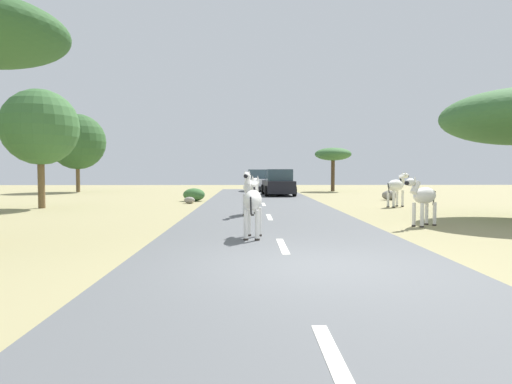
{
  "coord_description": "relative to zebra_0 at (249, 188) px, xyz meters",
  "views": [
    {
      "loc": [
        -1.08,
        -7.63,
        1.7
      ],
      "look_at": [
        -0.77,
        10.35,
        0.83
      ],
      "focal_mm": 31.22,
      "sensor_mm": 36.0,
      "label": 1
    }
  ],
  "objects": [
    {
      "name": "tree_4",
      "position": [
        -13.54,
        18.91,
        2.93
      ],
      "size": [
        4.37,
        4.37,
        6.17
      ],
      "color": "brown",
      "rests_on": "ground_plane"
    },
    {
      "name": "ground_plane",
      "position": [
        1.04,
        -8.91,
        -1.05
      ],
      "size": [
        90.0,
        90.0,
        0.0
      ],
      "primitive_type": "plane",
      "color": "#998E60"
    },
    {
      "name": "zebra_1",
      "position": [
        5.27,
        -3.14,
        -0.13
      ],
      "size": [
        1.41,
        1.16,
        1.54
      ],
      "rotation": [
        0.0,
        0.0,
        2.22
      ],
      "color": "silver",
      "rests_on": "ground_plane"
    },
    {
      "name": "rock_0",
      "position": [
        8.13,
        8.99,
        -0.77
      ],
      "size": [
        0.86,
        0.67,
        0.55
      ],
      "primitive_type": "ellipsoid",
      "color": "gray",
      "rests_on": "ground_plane"
    },
    {
      "name": "car_1",
      "position": [
        0.82,
        19.86,
        -0.2
      ],
      "size": [
        2.2,
        4.43,
        1.74
      ],
      "rotation": [
        0.0,
        0.0,
        3.09
      ],
      "color": "silver",
      "rests_on": "road"
    },
    {
      "name": "zebra_3",
      "position": [
        6.89,
        4.07,
        -0.06
      ],
      "size": [
        1.48,
        1.3,
        1.66
      ],
      "rotation": [
        0.0,
        0.0,
        5.4
      ],
      "color": "silver",
      "rests_on": "ground_plane"
    },
    {
      "name": "zebra_0",
      "position": [
        0.0,
        0.0,
        0.0
      ],
      "size": [
        0.62,
        1.77,
        1.67
      ],
      "rotation": [
        0.0,
        0.0,
        3.0
      ],
      "color": "silver",
      "rests_on": "road"
    },
    {
      "name": "zebra_2",
      "position": [
        0.08,
        -5.66,
        -0.09
      ],
      "size": [
        0.53,
        1.62,
        1.53
      ],
      "rotation": [
        0.0,
        0.0,
        6.18
      ],
      "color": "silver",
      "rests_on": "road"
    },
    {
      "name": "tree_0",
      "position": [
        6.91,
        19.89,
        1.96
      ],
      "size": [
        2.99,
        2.99,
        3.57
      ],
      "color": "#4C3823",
      "rests_on": "ground_plane"
    },
    {
      "name": "lane_markings",
      "position": [
        0.7,
        -9.91,
        -0.99
      ],
      "size": [
        0.16,
        56.0,
        0.01
      ],
      "color": "silver",
      "rests_on": "road"
    },
    {
      "name": "bush_1",
      "position": [
        -3.06,
        8.18,
        -0.69
      ],
      "size": [
        1.2,
        1.08,
        0.72
      ],
      "primitive_type": "ellipsoid",
      "color": "#386633",
      "rests_on": "ground_plane"
    },
    {
      "name": "rock_1",
      "position": [
        -3.08,
        6.4,
        -0.87
      ],
      "size": [
        0.57,
        0.42,
        0.35
      ],
      "primitive_type": "ellipsoid",
      "color": "gray",
      "rests_on": "ground_plane"
    },
    {
      "name": "tree_1",
      "position": [
        -9.39,
        3.67,
        2.59
      ],
      "size": [
        3.39,
        3.39,
        5.34
      ],
      "color": "brown",
      "rests_on": "ground_plane"
    },
    {
      "name": "car_0",
      "position": [
        1.96,
        13.18,
        -0.2
      ],
      "size": [
        2.2,
        4.43,
        1.74
      ],
      "rotation": [
        0.0,
        0.0,
        0.05
      ],
      "color": "black",
      "rests_on": "road"
    },
    {
      "name": "road",
      "position": [
        0.7,
        -8.91,
        -1.02
      ],
      "size": [
        6.0,
        64.0,
        0.05
      ],
      "primitive_type": "cube",
      "color": "#56595B",
      "rests_on": "ground_plane"
    }
  ]
}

